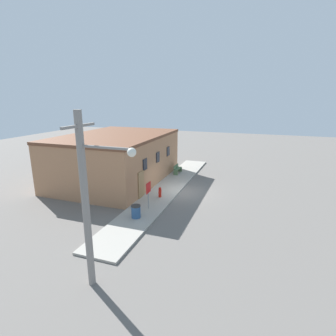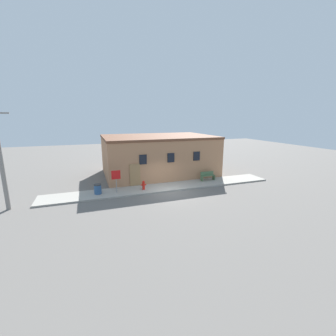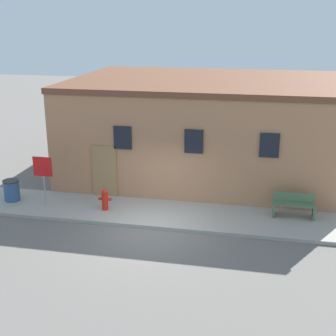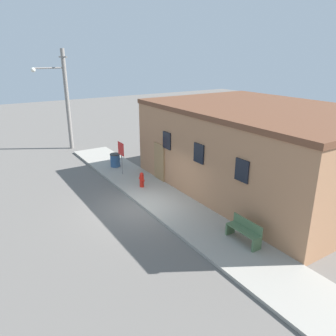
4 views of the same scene
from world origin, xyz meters
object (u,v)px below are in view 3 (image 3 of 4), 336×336
at_px(trash_bin, 12,190).
at_px(bench, 294,205).
at_px(fire_hydrant, 105,199).
at_px(stop_sign, 43,172).

bearing_deg(trash_bin, bench, 3.02).
bearing_deg(trash_bin, fire_hydrant, -2.48).
relative_size(fire_hydrant, bench, 0.55).
height_order(bench, trash_bin, bench).
height_order(fire_hydrant, stop_sign, stop_sign).
relative_size(fire_hydrant, stop_sign, 0.42).
bearing_deg(bench, trash_bin, -176.98).
xyz_separation_m(bench, trash_bin, (-10.71, -0.56, -0.02)).
bearing_deg(trash_bin, stop_sign, -8.89).
bearing_deg(stop_sign, trash_bin, 171.11).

